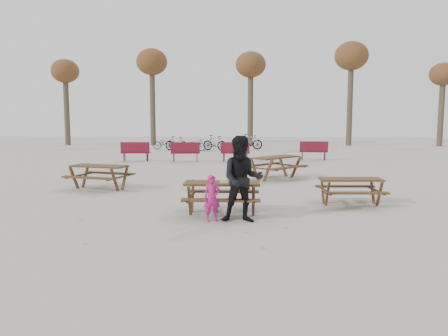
{
  "coord_description": "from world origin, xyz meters",
  "views": [
    {
      "loc": [
        0.52,
        -10.33,
        2.34
      ],
      "look_at": [
        0.0,
        1.0,
        1.0
      ],
      "focal_mm": 35.0,
      "sensor_mm": 36.0,
      "label": 1
    }
  ],
  "objects_px": {
    "picnic_table_north": "(100,177)",
    "picnic_table_far": "(276,168)",
    "child": "(212,198)",
    "picnic_table_east": "(350,192)",
    "food_tray": "(224,182)",
    "main_picnic_table": "(222,190)",
    "soda_bottle": "(213,180)",
    "adult": "(242,179)"
  },
  "relations": [
    {
      "from": "main_picnic_table",
      "to": "adult",
      "type": "xyz_separation_m",
      "value": [
        0.49,
        -0.79,
        0.38
      ]
    },
    {
      "from": "main_picnic_table",
      "to": "picnic_table_east",
      "type": "xyz_separation_m",
      "value": [
        3.36,
        1.29,
        -0.24
      ]
    },
    {
      "from": "food_tray",
      "to": "adult",
      "type": "xyz_separation_m",
      "value": [
        0.44,
        -0.68,
        0.17
      ]
    },
    {
      "from": "soda_bottle",
      "to": "picnic_table_far",
      "type": "relative_size",
      "value": 0.09
    },
    {
      "from": "soda_bottle",
      "to": "picnic_table_north",
      "type": "bearing_deg",
      "value": 137.4
    },
    {
      "from": "main_picnic_table",
      "to": "soda_bottle",
      "type": "distance_m",
      "value": 0.38
    },
    {
      "from": "soda_bottle",
      "to": "child",
      "type": "height_order",
      "value": "child"
    },
    {
      "from": "picnic_table_east",
      "to": "picnic_table_far",
      "type": "bearing_deg",
      "value": 106.12
    },
    {
      "from": "main_picnic_table",
      "to": "picnic_table_east",
      "type": "bearing_deg",
      "value": 20.93
    },
    {
      "from": "child",
      "to": "soda_bottle",
      "type": "bearing_deg",
      "value": 79.68
    },
    {
      "from": "main_picnic_table",
      "to": "soda_bottle",
      "type": "bearing_deg",
      "value": -140.47
    },
    {
      "from": "child",
      "to": "picnic_table_far",
      "type": "relative_size",
      "value": 0.53
    },
    {
      "from": "adult",
      "to": "food_tray",
      "type": "bearing_deg",
      "value": 121.08
    },
    {
      "from": "food_tray",
      "to": "child",
      "type": "xyz_separation_m",
      "value": [
        -0.23,
        -0.65,
        -0.27
      ]
    },
    {
      "from": "main_picnic_table",
      "to": "adult",
      "type": "height_order",
      "value": "adult"
    },
    {
      "from": "picnic_table_east",
      "to": "adult",
      "type": "bearing_deg",
      "value": -147.19
    },
    {
      "from": "main_picnic_table",
      "to": "soda_bottle",
      "type": "relative_size",
      "value": 10.59
    },
    {
      "from": "child",
      "to": "picnic_table_far",
      "type": "height_order",
      "value": "child"
    },
    {
      "from": "picnic_table_east",
      "to": "picnic_table_far",
      "type": "distance_m",
      "value": 5.05
    },
    {
      "from": "picnic_table_east",
      "to": "main_picnic_table",
      "type": "bearing_deg",
      "value": -162.06
    },
    {
      "from": "food_tray",
      "to": "picnic_table_north",
      "type": "height_order",
      "value": "food_tray"
    },
    {
      "from": "main_picnic_table",
      "to": "picnic_table_east",
      "type": "relative_size",
      "value": 1.1
    },
    {
      "from": "child",
      "to": "adult",
      "type": "height_order",
      "value": "adult"
    },
    {
      "from": "main_picnic_table",
      "to": "child",
      "type": "xyz_separation_m",
      "value": [
        -0.19,
        -0.75,
        -0.06
      ]
    },
    {
      "from": "adult",
      "to": "picnic_table_east",
      "type": "bearing_deg",
      "value": 33.91
    },
    {
      "from": "adult",
      "to": "picnic_table_east",
      "type": "relative_size",
      "value": 1.18
    },
    {
      "from": "soda_bottle",
      "to": "picnic_table_far",
      "type": "distance_m",
      "value": 6.54
    },
    {
      "from": "adult",
      "to": "picnic_table_far",
      "type": "xyz_separation_m",
      "value": [
        1.23,
        6.84,
        -0.54
      ]
    },
    {
      "from": "food_tray",
      "to": "child",
      "type": "distance_m",
      "value": 0.74
    },
    {
      "from": "main_picnic_table",
      "to": "picnic_table_east",
      "type": "distance_m",
      "value": 3.61
    },
    {
      "from": "soda_bottle",
      "to": "picnic_table_east",
      "type": "bearing_deg",
      "value": 22.26
    },
    {
      "from": "child",
      "to": "adult",
      "type": "xyz_separation_m",
      "value": [
        0.67,
        -0.04,
        0.44
      ]
    },
    {
      "from": "child",
      "to": "picnic_table_north",
      "type": "distance_m",
      "value": 5.76
    },
    {
      "from": "child",
      "to": "picnic_table_east",
      "type": "xyz_separation_m",
      "value": [
        3.55,
        2.04,
        -0.17
      ]
    },
    {
      "from": "picnic_table_north",
      "to": "picnic_table_far",
      "type": "relative_size",
      "value": 0.92
    },
    {
      "from": "food_tray",
      "to": "picnic_table_north",
      "type": "xyz_separation_m",
      "value": [
        -4.19,
        3.54,
        -0.4
      ]
    },
    {
      "from": "picnic_table_north",
      "to": "food_tray",
      "type": "bearing_deg",
      "value": -24.41
    },
    {
      "from": "food_tray",
      "to": "picnic_table_far",
      "type": "bearing_deg",
      "value": 74.86
    },
    {
      "from": "adult",
      "to": "picnic_table_far",
      "type": "relative_size",
      "value": 0.98
    },
    {
      "from": "food_tray",
      "to": "soda_bottle",
      "type": "xyz_separation_m",
      "value": [
        -0.26,
        -0.07,
        0.05
      ]
    },
    {
      "from": "main_picnic_table",
      "to": "picnic_table_far",
      "type": "xyz_separation_m",
      "value": [
        1.71,
        6.06,
        -0.16
      ]
    },
    {
      "from": "picnic_table_north",
      "to": "picnic_table_far",
      "type": "xyz_separation_m",
      "value": [
        5.86,
        2.62,
        0.03
      ]
    }
  ]
}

